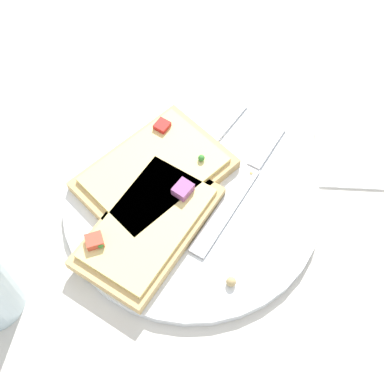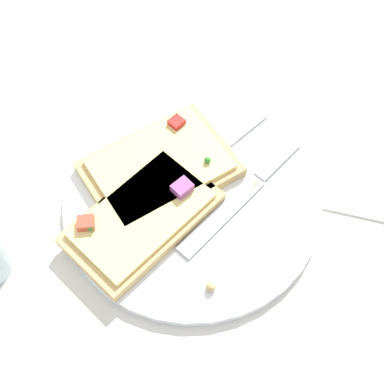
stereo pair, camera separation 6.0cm
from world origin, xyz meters
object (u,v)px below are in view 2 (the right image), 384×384
object	(u,v)px
knife	(254,183)
napkin	(367,164)
plate	(192,199)
pizza_slice_corner	(160,167)
pizza_slice_main	(142,217)
fork	(195,168)

from	to	relation	value
knife	napkin	world-z (taller)	knife
plate	knife	world-z (taller)	knife
plate	napkin	xyz separation A→B (m)	(-0.10, 0.19, -0.00)
plate	pizza_slice_corner	bearing A→B (deg)	-117.56
pizza_slice_corner	pizza_slice_main	bearing A→B (deg)	-137.44
plate	pizza_slice_corner	world-z (taller)	pizza_slice_corner
plate	napkin	size ratio (longest dim) A/B	2.01
plate	fork	world-z (taller)	fork
pizza_slice_corner	knife	bearing A→B (deg)	-41.03
napkin	pizza_slice_main	bearing A→B (deg)	-58.33
fork	napkin	world-z (taller)	fork
plate	napkin	distance (m)	0.22
plate	pizza_slice_main	world-z (taller)	pizza_slice_main
fork	pizza_slice_corner	distance (m)	0.04
pizza_slice_main	napkin	xyz separation A→B (m)	(-0.15, 0.24, -0.02)
pizza_slice_corner	napkin	distance (m)	0.25
fork	napkin	bearing A→B (deg)	140.03
fork	pizza_slice_main	distance (m)	0.09
plate	pizza_slice_corner	distance (m)	0.05
pizza_slice_main	pizza_slice_corner	bearing A→B (deg)	28.86
pizza_slice_corner	napkin	world-z (taller)	pizza_slice_corner
knife	plate	bearing A→B (deg)	-34.18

